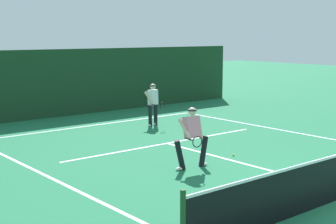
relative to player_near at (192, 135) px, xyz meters
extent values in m
cube|color=white|center=(1.38, 6.92, -0.87)|extent=(9.21, 0.10, 0.01)
cube|color=white|center=(1.38, 2.70, -0.87)|extent=(7.51, 0.10, 0.01)
cube|color=white|center=(1.38, -0.58, -0.87)|extent=(0.10, 6.40, 0.01)
cylinder|color=#1E4723|center=(-3.62, -3.78, -0.32)|extent=(0.09, 0.09, 1.10)
cylinder|color=black|center=(0.38, -0.03, -0.48)|extent=(0.29, 0.17, 0.81)
cylinder|color=black|center=(-0.37, 0.05, -0.48)|extent=(0.35, 0.18, 0.81)
ellipsoid|color=white|center=(0.38, -0.03, -0.83)|extent=(0.27, 0.13, 0.09)
ellipsoid|color=white|center=(-0.37, 0.05, -0.83)|extent=(0.27, 0.13, 0.09)
cube|color=pink|center=(0.01, 0.01, 0.21)|extent=(0.44, 0.37, 0.60)
cylinder|color=beige|center=(0.24, -0.01, 0.18)|extent=(0.25, 0.12, 0.62)
cylinder|color=beige|center=(-0.22, 0.03, 0.18)|extent=(0.14, 0.52, 0.49)
sphere|color=beige|center=(0.01, 0.01, 0.61)|extent=(0.21, 0.21, 0.21)
cylinder|color=black|center=(0.01, 0.01, 0.65)|extent=(0.25, 0.25, 0.04)
cylinder|color=black|center=(-0.30, -0.21, -0.03)|extent=(0.06, 0.26, 0.03)
torus|color=black|center=(-0.33, -0.55, -0.03)|extent=(0.29, 0.05, 0.29)
cylinder|color=black|center=(3.14, 5.51, -0.47)|extent=(0.20, 0.19, 0.81)
cylinder|color=black|center=(2.77, 5.37, -0.47)|extent=(0.21, 0.20, 0.81)
ellipsoid|color=white|center=(3.14, 5.51, -0.83)|extent=(0.28, 0.19, 0.09)
ellipsoid|color=white|center=(2.77, 5.37, -0.83)|extent=(0.28, 0.19, 0.09)
cube|color=silver|center=(2.95, 5.44, 0.21)|extent=(0.47, 0.37, 0.57)
cylinder|color=beige|center=(3.17, 5.52, 0.18)|extent=(0.23, 0.16, 0.62)
cylinder|color=beige|center=(2.73, 5.36, 0.18)|extent=(0.25, 0.47, 0.54)
sphere|color=beige|center=(2.95, 5.44, 0.62)|extent=(0.22, 0.22, 0.22)
cylinder|color=black|center=(2.95, 5.44, 0.65)|extent=(0.30, 0.30, 0.04)
cylinder|color=black|center=(2.77, 5.11, -0.03)|extent=(0.12, 0.26, 0.03)
torus|color=black|center=(2.89, 4.79, -0.03)|extent=(0.28, 0.12, 0.29)
sphere|color=#D1E033|center=(1.78, 0.20, -0.84)|extent=(0.07, 0.07, 0.07)
cube|color=#183A20|center=(1.38, 9.64, 0.54)|extent=(19.14, 0.12, 2.82)
camera|label=1|loc=(-8.39, -9.19, 2.54)|focal=52.98mm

